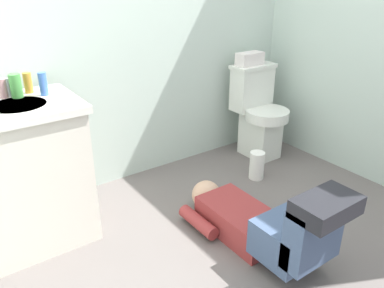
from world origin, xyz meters
The scene contains 12 objects.
ground_plane centered at (0.00, 0.00, -0.02)m, with size 3.09×3.15×0.04m, color #645D5A.
wall_back centered at (0.00, 1.12, 1.20)m, with size 2.75×0.08×2.40m, color #B6C8BC.
toilet centered at (0.92, 0.81, 0.37)m, with size 0.36×0.46×0.75m.
vanity_cabinet centered at (-0.90, 0.72, 0.42)m, with size 0.60×0.52×0.82m.
faucet centered at (-0.90, 0.86, 0.87)m, with size 0.02×0.02×0.10m, color silver.
person_plumber centered at (0.07, -0.12, 0.18)m, with size 0.39×1.06×0.52m.
tissue_box centered at (0.88, 0.90, 0.80)m, with size 0.22×0.11×0.10m, color silver.
bottle_pink centered at (-0.93, 0.87, 0.87)m, with size 0.05×0.05×0.10m, color #D3929C.
bottle_green centered at (-0.87, 0.83, 0.88)m, with size 0.06×0.06×0.13m, color #4A9C46.
bottle_amber centered at (-0.80, 0.88, 0.88)m, with size 0.04×0.04×0.11m, color #C5872E.
bottle_blue centered at (-0.74, 0.78, 0.88)m, with size 0.04×0.04×0.12m, color #406ABD.
paper_towel_roll centered at (0.62, 0.49, 0.11)m, with size 0.11×0.11×0.21m, color white.
Camera 1 is at (-1.26, -1.33, 1.44)m, focal length 36.22 mm.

